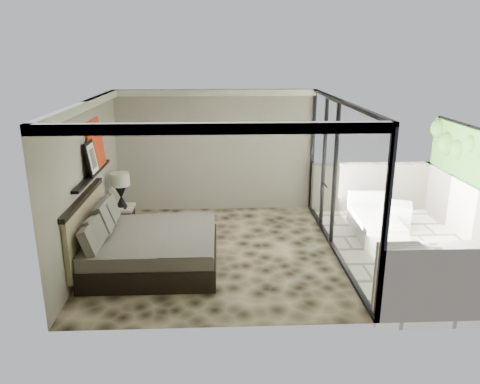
{
  "coord_description": "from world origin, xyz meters",
  "views": [
    {
      "loc": [
        0.1,
        -8.09,
        3.65
      ],
      "look_at": [
        0.47,
        0.4,
        1.05
      ],
      "focal_mm": 35.0,
      "sensor_mm": 36.0,
      "label": 1
    }
  ],
  "objects_px": {
    "table_lamp": "(120,185)",
    "bed": "(147,247)",
    "ottoman": "(397,216)",
    "nightstand": "(121,218)",
    "lounger": "(375,223)"
  },
  "relations": [
    {
      "from": "nightstand",
      "to": "lounger",
      "type": "distance_m",
      "value": 5.29
    },
    {
      "from": "table_lamp",
      "to": "ottoman",
      "type": "height_order",
      "value": "table_lamp"
    },
    {
      "from": "ottoman",
      "to": "bed",
      "type": "bearing_deg",
      "value": -162.25
    },
    {
      "from": "nightstand",
      "to": "table_lamp",
      "type": "relative_size",
      "value": 0.76
    },
    {
      "from": "bed",
      "to": "ottoman",
      "type": "bearing_deg",
      "value": 17.75
    },
    {
      "from": "table_lamp",
      "to": "ottoman",
      "type": "distance_m",
      "value": 5.84
    },
    {
      "from": "nightstand",
      "to": "lounger",
      "type": "relative_size",
      "value": 0.31
    },
    {
      "from": "table_lamp",
      "to": "ottoman",
      "type": "xyz_separation_m",
      "value": [
        5.8,
        -0.15,
        -0.7
      ]
    },
    {
      "from": "ottoman",
      "to": "lounger",
      "type": "distance_m",
      "value": 0.62
    },
    {
      "from": "table_lamp",
      "to": "bed",
      "type": "bearing_deg",
      "value": -66.79
    },
    {
      "from": "ottoman",
      "to": "lounger",
      "type": "height_order",
      "value": "lounger"
    },
    {
      "from": "bed",
      "to": "nightstand",
      "type": "relative_size",
      "value": 4.17
    },
    {
      "from": "nightstand",
      "to": "table_lamp",
      "type": "xyz_separation_m",
      "value": [
        0.03,
        0.02,
        0.71
      ]
    },
    {
      "from": "table_lamp",
      "to": "lounger",
      "type": "relative_size",
      "value": 0.4
    },
    {
      "from": "bed",
      "to": "lounger",
      "type": "distance_m",
      "value": 4.69
    }
  ]
}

